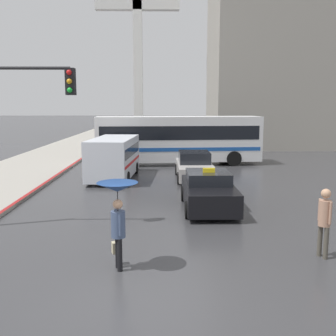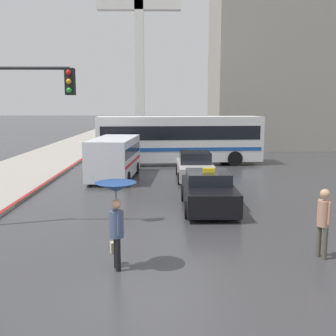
{
  "view_description": "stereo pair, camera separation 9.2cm",
  "coord_description": "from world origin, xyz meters",
  "px_view_note": "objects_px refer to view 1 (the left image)",
  "views": [
    {
      "loc": [
        0.36,
        -7.24,
        3.84
      ],
      "look_at": [
        0.64,
        8.1,
        1.4
      ],
      "focal_mm": 42.0,
      "sensor_mm": 36.0,
      "label": 1
    },
    {
      "loc": [
        0.45,
        -7.24,
        3.84
      ],
      "look_at": [
        0.64,
        8.1,
        1.4
      ],
      "focal_mm": 42.0,
      "sensor_mm": 36.0,
      "label": 2
    }
  ],
  "objects_px": {
    "traffic_light": "(12,111)",
    "monument_cross": "(138,36)",
    "pedestrian_man": "(325,217)",
    "pedestrian_with_umbrella": "(118,203)",
    "taxi": "(208,191)",
    "ambulance_van": "(114,156)",
    "city_bus": "(178,138)",
    "sedan_red": "(194,167)"
  },
  "relations": [
    {
      "from": "taxi",
      "to": "sedan_red",
      "type": "height_order",
      "value": "taxi"
    },
    {
      "from": "pedestrian_with_umbrella",
      "to": "traffic_light",
      "type": "relative_size",
      "value": 0.4
    },
    {
      "from": "sedan_red",
      "to": "monument_cross",
      "type": "xyz_separation_m",
      "value": [
        -4.05,
        20.65,
        10.13
      ]
    },
    {
      "from": "pedestrian_with_umbrella",
      "to": "monument_cross",
      "type": "distance_m",
      "value": 33.57
    },
    {
      "from": "traffic_light",
      "to": "monument_cross",
      "type": "distance_m",
      "value": 29.86
    },
    {
      "from": "traffic_light",
      "to": "monument_cross",
      "type": "relative_size",
      "value": 0.28
    },
    {
      "from": "city_bus",
      "to": "monument_cross",
      "type": "bearing_deg",
      "value": 8.51
    },
    {
      "from": "traffic_light",
      "to": "ambulance_van",
      "type": "bearing_deg",
      "value": 76.54
    },
    {
      "from": "sedan_red",
      "to": "monument_cross",
      "type": "bearing_deg",
      "value": -78.9
    },
    {
      "from": "sedan_red",
      "to": "city_bus",
      "type": "distance_m",
      "value": 5.54
    },
    {
      "from": "pedestrian_man",
      "to": "traffic_light",
      "type": "bearing_deg",
      "value": -126.76
    },
    {
      "from": "city_bus",
      "to": "pedestrian_man",
      "type": "distance_m",
      "value": 16.65
    },
    {
      "from": "ambulance_van",
      "to": "monument_cross",
      "type": "distance_m",
      "value": 22.53
    },
    {
      "from": "monument_cross",
      "to": "sedan_red",
      "type": "bearing_deg",
      "value": -78.9
    },
    {
      "from": "ambulance_van",
      "to": "city_bus",
      "type": "xyz_separation_m",
      "value": [
        3.65,
        5.13,
        0.54
      ]
    },
    {
      "from": "taxi",
      "to": "monument_cross",
      "type": "relative_size",
      "value": 0.21
    },
    {
      "from": "traffic_light",
      "to": "monument_cross",
      "type": "height_order",
      "value": "monument_cross"
    },
    {
      "from": "pedestrian_with_umbrella",
      "to": "city_bus",
      "type": "bearing_deg",
      "value": -25.56
    },
    {
      "from": "traffic_light",
      "to": "monument_cross",
      "type": "xyz_separation_m",
      "value": [
        2.25,
        28.92,
        7.12
      ]
    },
    {
      "from": "sedan_red",
      "to": "pedestrian_with_umbrella",
      "type": "height_order",
      "value": "pedestrian_with_umbrella"
    },
    {
      "from": "pedestrian_man",
      "to": "pedestrian_with_umbrella",
      "type": "bearing_deg",
      "value": -102.26
    },
    {
      "from": "taxi",
      "to": "ambulance_van",
      "type": "relative_size",
      "value": 0.76
    },
    {
      "from": "taxi",
      "to": "pedestrian_with_umbrella",
      "type": "bearing_deg",
      "value": 63.25
    },
    {
      "from": "ambulance_van",
      "to": "pedestrian_with_umbrella",
      "type": "relative_size",
      "value": 2.53
    },
    {
      "from": "city_bus",
      "to": "taxi",
      "type": "bearing_deg",
      "value": 178.95
    },
    {
      "from": "city_bus",
      "to": "monument_cross",
      "type": "relative_size",
      "value": 0.57
    },
    {
      "from": "city_bus",
      "to": "monument_cross",
      "type": "xyz_separation_m",
      "value": [
        -3.44,
        15.26,
        9.04
      ]
    },
    {
      "from": "pedestrian_man",
      "to": "traffic_light",
      "type": "xyz_separation_m",
      "value": [
        -8.66,
        2.71,
        2.6
      ]
    },
    {
      "from": "city_bus",
      "to": "pedestrian_with_umbrella",
      "type": "height_order",
      "value": "city_bus"
    },
    {
      "from": "monument_cross",
      "to": "city_bus",
      "type": "bearing_deg",
      "value": -77.31
    },
    {
      "from": "pedestrian_with_umbrella",
      "to": "pedestrian_man",
      "type": "xyz_separation_m",
      "value": [
        5.12,
        0.64,
        -0.56
      ]
    },
    {
      "from": "traffic_light",
      "to": "sedan_red",
      "type": "bearing_deg",
      "value": 52.65
    },
    {
      "from": "sedan_red",
      "to": "pedestrian_with_umbrella",
      "type": "distance_m",
      "value": 11.98
    },
    {
      "from": "taxi",
      "to": "city_bus",
      "type": "xyz_separation_m",
      "value": [
        -0.63,
        11.48,
        1.09
      ]
    },
    {
      "from": "pedestrian_man",
      "to": "monument_cross",
      "type": "relative_size",
      "value": 0.09
    },
    {
      "from": "monument_cross",
      "to": "taxi",
      "type": "bearing_deg",
      "value": -81.36
    },
    {
      "from": "taxi",
      "to": "traffic_light",
      "type": "bearing_deg",
      "value": 18.98
    },
    {
      "from": "sedan_red",
      "to": "traffic_light",
      "type": "relative_size",
      "value": 0.83
    },
    {
      "from": "monument_cross",
      "to": "pedestrian_man",
      "type": "bearing_deg",
      "value": -78.56
    },
    {
      "from": "ambulance_van",
      "to": "pedestrian_with_umbrella",
      "type": "distance_m",
      "value": 11.98
    },
    {
      "from": "city_bus",
      "to": "traffic_light",
      "type": "distance_m",
      "value": 14.92
    },
    {
      "from": "sedan_red",
      "to": "ambulance_van",
      "type": "xyz_separation_m",
      "value": [
        -4.27,
        0.26,
        0.55
      ]
    }
  ]
}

